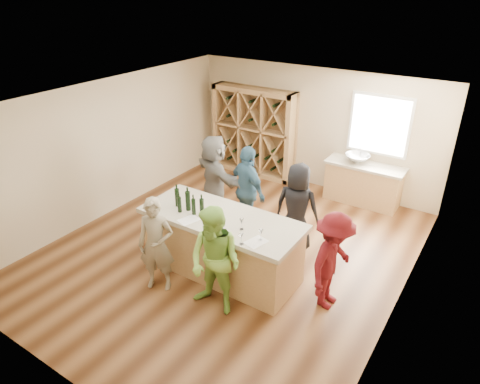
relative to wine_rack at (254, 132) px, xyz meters
The scene contains 33 objects.
floor 3.78m from the wine_rack, 65.36° to the right, with size 6.00×7.00×0.10m, color brown.
ceiling 4.00m from the wine_rack, 65.36° to the right, with size 6.00×7.00×0.10m, color white.
wall_back 1.56m from the wine_rack, 10.57° to the left, with size 6.00×0.10×2.80m, color beige.
wall_front 6.99m from the wine_rack, 77.60° to the right, with size 6.00×0.10×2.80m, color beige.
wall_left 3.63m from the wine_rack, 115.36° to the right, with size 0.10×7.00×2.80m, color beige.
wall_right 5.61m from the wine_rack, 35.70° to the right, with size 0.10×7.00×2.80m, color beige.
window_frame 3.08m from the wine_rack, ahead, with size 1.30×0.06×1.30m, color white.
window_pane 3.07m from the wine_rack, ahead, with size 1.18×0.01×1.18m, color white.
wine_rack is the anchor object (origin of this frame).
back_counter_base 2.98m from the wine_rack, ahead, with size 1.60×0.58×0.86m, color tan.
back_counter_top 2.91m from the wine_rack, ahead, with size 1.70×0.62×0.06m, color #BCB19A.
sink 2.70m from the wine_rack, ahead, with size 0.54×0.54×0.19m, color silver.
faucet 2.70m from the wine_rack, ahead, with size 0.02×0.02×0.30m, color silver.
tasting_counter_base 4.28m from the wine_rack, 65.56° to the right, with size 2.60×1.00×1.00m, color tan.
tasting_counter_top 4.24m from the wine_rack, 65.56° to the right, with size 2.72×1.12×0.08m, color #BCB19A.
wine_bottle_a 4.08m from the wine_rack, 76.87° to the right, with size 0.08×0.08×0.32m, color black.
wine_bottle_b 4.25m from the wine_rack, 75.12° to the right, with size 0.07×0.07×0.27m, color black.
wine_bottle_c 4.15m from the wine_rack, 73.66° to the right, with size 0.08×0.08×0.34m, color black.
wine_bottle_d 4.26m from the wine_rack, 71.70° to the right, with size 0.07×0.07×0.28m, color black.
wine_bottle_e 4.27m from the wine_rack, 69.76° to the right, with size 0.07×0.07×0.30m, color black.
wine_glass_b 4.73m from the wine_rack, 65.11° to the right, with size 0.07×0.07×0.20m, color white.
wine_glass_c 5.01m from the wine_rack, 60.50° to the right, with size 0.07×0.07×0.17m, color white.
wine_glass_d 4.60m from the wine_rack, 60.77° to the right, with size 0.07×0.07×0.18m, color white.
wine_glass_e 4.89m from the wine_rack, 57.23° to the right, with size 0.07×0.07×0.18m, color white.
tasting_menu_a 4.46m from the wine_rack, 71.89° to the right, with size 0.23×0.32×0.00m, color white.
tasting_menu_b 4.73m from the wine_rack, 65.18° to the right, with size 0.24×0.32×0.00m, color white.
tasting_menu_c 4.94m from the wine_rack, 58.04° to the right, with size 0.23×0.32×0.00m, color white.
person_near_left 4.89m from the wine_rack, 76.60° to the right, with size 0.58×0.43×1.60m, color gray.
person_near_right 5.17m from the wine_rack, 64.59° to the right, with size 0.84×0.46×1.72m, color #8CC64C.
person_server 5.14m from the wine_rack, 45.29° to the right, with size 1.03×0.48×1.59m, color #590F14.
person_far_mid 2.85m from the wine_rack, 60.78° to the right, with size 1.04×0.53×1.77m, color #335972.
person_far_right 3.51m from the wine_rack, 45.50° to the right, with size 0.82×0.53×1.67m, color black.
person_far_left 2.42m from the wine_rack, 77.60° to the right, with size 1.66×0.60×1.79m, color slate.
Camera 1 is at (3.80, -5.45, 4.54)m, focal length 32.00 mm.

